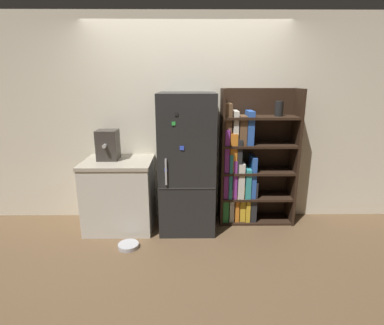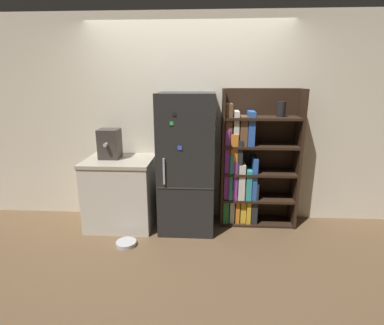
{
  "view_description": "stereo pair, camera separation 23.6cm",
  "coord_description": "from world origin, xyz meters",
  "px_view_note": "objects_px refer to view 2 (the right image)",
  "views": [
    {
      "loc": [
        0.03,
        -3.37,
        1.8
      ],
      "look_at": [
        0.06,
        0.15,
        0.84
      ],
      "focal_mm": 28.0,
      "sensor_mm": 36.0,
      "label": 1
    },
    {
      "loc": [
        0.26,
        -3.36,
        1.8
      ],
      "look_at": [
        0.06,
        0.15,
        0.84
      ],
      "focal_mm": 28.0,
      "sensor_mm": 36.0,
      "label": 2
    }
  ],
  "objects_px": {
    "refrigerator": "(187,163)",
    "pet_bowl": "(126,243)",
    "bookshelf": "(248,167)",
    "espresso_machine": "(110,144)"
  },
  "relations": [
    {
      "from": "refrigerator",
      "to": "pet_bowl",
      "type": "bearing_deg",
      "value": -141.65
    },
    {
      "from": "bookshelf",
      "to": "pet_bowl",
      "type": "height_order",
      "value": "bookshelf"
    },
    {
      "from": "espresso_machine",
      "to": "bookshelf",
      "type": "bearing_deg",
      "value": 4.04
    },
    {
      "from": "refrigerator",
      "to": "bookshelf",
      "type": "distance_m",
      "value": 0.78
    },
    {
      "from": "espresso_machine",
      "to": "pet_bowl",
      "type": "distance_m",
      "value": 1.21
    },
    {
      "from": "bookshelf",
      "to": "refrigerator",
      "type": "bearing_deg",
      "value": -166.96
    },
    {
      "from": "refrigerator",
      "to": "bookshelf",
      "type": "xyz_separation_m",
      "value": [
        0.76,
        0.18,
        -0.08
      ]
    },
    {
      "from": "refrigerator",
      "to": "pet_bowl",
      "type": "relative_size",
      "value": 7.27
    },
    {
      "from": "espresso_machine",
      "to": "pet_bowl",
      "type": "xyz_separation_m",
      "value": [
        0.3,
        -0.57,
        -1.02
      ]
    },
    {
      "from": "refrigerator",
      "to": "espresso_machine",
      "type": "height_order",
      "value": "refrigerator"
    }
  ]
}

